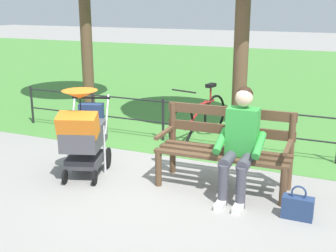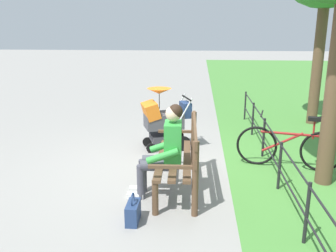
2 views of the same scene
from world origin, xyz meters
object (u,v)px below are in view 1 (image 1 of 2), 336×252
person_on_bench (240,140)px  park_bench (225,145)px  handbag (298,207)px  stroller (84,132)px  bicycle (199,118)px

person_on_bench → park_bench: bearing=-43.8°
park_bench → person_on_bench: 0.36m
person_on_bench → handbag: (-0.72, 0.31, -0.55)m
stroller → handbag: stroller is taller
person_on_bench → handbag: bearing=156.8°
park_bench → handbag: (-0.95, 0.53, -0.40)m
person_on_bench → bicycle: 2.25m
park_bench → handbag: 1.16m
park_bench → person_on_bench: (-0.23, 0.22, 0.15)m
person_on_bench → stroller: 1.99m
park_bench → bicycle: (0.93, -1.67, -0.16)m
person_on_bench → handbag: person_on_bench is taller
stroller → person_on_bench: bearing=-173.8°
park_bench → person_on_bench: size_ratio=1.27×
handbag → stroller: bearing=-2.0°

